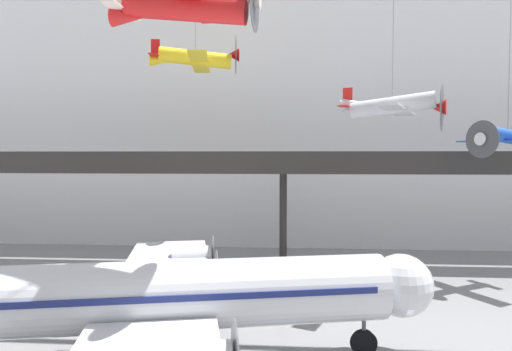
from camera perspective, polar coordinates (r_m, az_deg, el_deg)
The scene contains 7 objects.
hangar_back_wall at distance 50.20m, azimuth 3.56°, elevation 7.59°, with size 140.00×3.00×28.67m.
mezzanine_walkway at distance 41.66m, azimuth 3.41°, elevation 0.72°, with size 110.00×3.20×10.27m.
airliner_silver_main at distance 22.32m, azimuth -14.84°, elevation -14.59°, with size 29.04×33.47×9.53m.
suspended_plane_silver_racer at distance 33.78m, azimuth 16.65°, elevation 8.35°, with size 7.48×8.67×10.77m.
suspended_plane_yellow_lowwing at distance 40.74m, azimuth -7.59°, elevation 14.32°, with size 7.76×9.46×5.56m.
suspended_plane_red_highwing at distance 23.10m, azimuth -8.81°, elevation 20.13°, with size 7.27×8.89×6.87m.
suspended_plane_blue_trainer at distance 40.49m, azimuth 28.93°, elevation 4.29°, with size 6.75×7.49×12.53m.
Camera 1 is at (0.59, -18.02, 9.95)m, focal length 32.00 mm.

